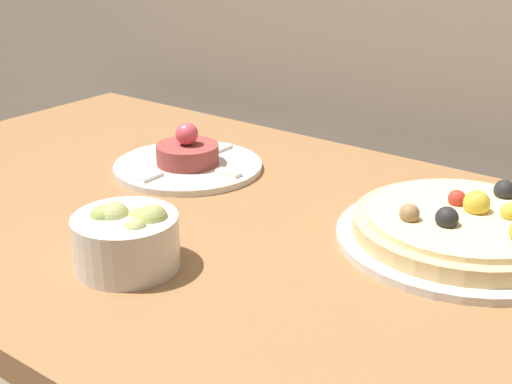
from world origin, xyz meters
TOP-DOWN VIEW (x-y plane):
  - dining_table at (0.00, 0.36)m, footprint 1.23×0.72m
  - pizza_plate at (0.29, 0.48)m, footprint 0.31×0.31m
  - tartare_plate at (-0.15, 0.47)m, footprint 0.23×0.23m
  - small_bowl at (0.01, 0.19)m, footprint 0.12×0.12m

SIDE VIEW (x-z plane):
  - dining_table at x=0.00m, z-range 0.26..1.00m
  - tartare_plate at x=-0.15m, z-range 0.71..0.79m
  - pizza_plate at x=0.29m, z-range 0.72..0.79m
  - small_bowl at x=0.01m, z-range 0.74..0.81m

